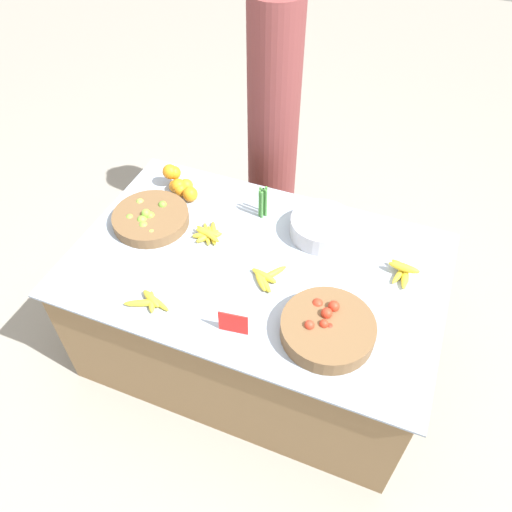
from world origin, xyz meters
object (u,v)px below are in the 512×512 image
at_px(price_sign, 233,323).
at_px(tomato_basket, 328,328).
at_px(metal_bowl, 322,227).
at_px(lime_bowl, 150,218).
at_px(vendor_person, 273,132).

bearing_deg(price_sign, tomato_basket, 11.98).
distance_m(tomato_basket, metal_bowl, 0.58).
bearing_deg(price_sign, metal_bowl, 68.42).
relative_size(tomato_basket, price_sign, 3.14).
bearing_deg(lime_bowl, vendor_person, 67.72).
height_order(metal_bowl, price_sign, price_sign).
relative_size(tomato_basket, metal_bowl, 1.26).
relative_size(lime_bowl, price_sign, 3.08).
bearing_deg(tomato_basket, lime_bowl, 162.18).
relative_size(metal_bowl, vendor_person, 0.18).
bearing_deg(tomato_basket, price_sign, -160.25).
xyz_separation_m(tomato_basket, vendor_person, (-0.66, 1.14, 0.07)).
xyz_separation_m(metal_bowl, vendor_person, (-0.47, 0.59, 0.07)).
bearing_deg(price_sign, lime_bowl, 137.25).
distance_m(price_sign, vendor_person, 1.31).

